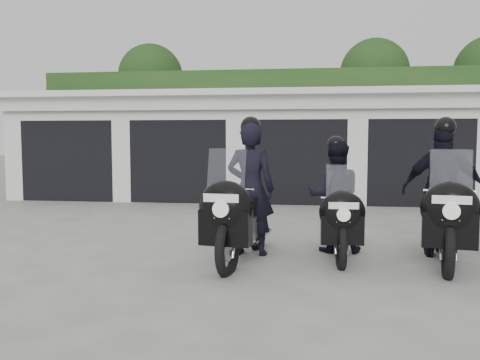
# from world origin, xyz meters

# --- Properties ---
(ground) EXTENTS (80.00, 80.00, 0.00)m
(ground) POSITION_xyz_m (0.00, 0.00, 0.00)
(ground) COLOR #9F9F9A
(ground) RESTS_ON ground
(garage_block) EXTENTS (16.40, 6.80, 2.96)m
(garage_block) POSITION_xyz_m (-0.00, 8.06, 1.42)
(garage_block) COLOR white
(garage_block) RESTS_ON ground
(background_vegetation) EXTENTS (20.00, 3.90, 5.80)m
(background_vegetation) POSITION_xyz_m (0.37, 12.92, 2.77)
(background_vegetation) COLOR #1A3C16
(background_vegetation) RESTS_ON ground
(police_bike_a) EXTENTS (0.93, 2.40, 2.10)m
(police_bike_a) POSITION_xyz_m (-0.57, -0.60, 0.83)
(police_bike_a) COLOR black
(police_bike_a) RESTS_ON ground
(police_bike_b) EXTENTS (0.84, 2.08, 1.81)m
(police_bike_b) POSITION_xyz_m (0.73, -0.09, 0.76)
(police_bike_b) COLOR black
(police_bike_b) RESTS_ON ground
(police_bike_c) EXTENTS (1.23, 2.38, 2.08)m
(police_bike_c) POSITION_xyz_m (2.21, -0.25, 0.88)
(police_bike_c) COLOR black
(police_bike_c) RESTS_ON ground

